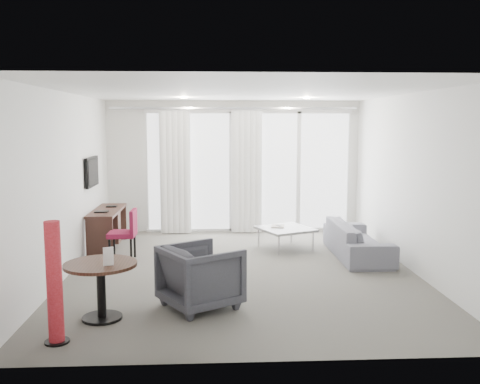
{
  "coord_description": "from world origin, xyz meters",
  "views": [
    {
      "loc": [
        -0.43,
        -7.62,
        2.17
      ],
      "look_at": [
        0.0,
        0.6,
        1.1
      ],
      "focal_mm": 40.0,
      "sensor_mm": 36.0,
      "label": 1
    }
  ],
  "objects_px": {
    "sofa": "(357,240)",
    "rattan_chair_a": "(292,202)",
    "red_lamp": "(54,283)",
    "coffee_table": "(285,238)",
    "desk_chair": "(122,235)",
    "round_table": "(101,291)",
    "tub_armchair": "(201,276)",
    "desk": "(108,229)",
    "rattan_chair_b": "(338,203)"
  },
  "relations": [
    {
      "from": "rattan_chair_a",
      "to": "coffee_table",
      "type": "bearing_deg",
      "value": -123.78
    },
    {
      "from": "round_table",
      "to": "red_lamp",
      "type": "relative_size",
      "value": 0.65
    },
    {
      "from": "round_table",
      "to": "rattan_chair_b",
      "type": "height_order",
      "value": "rattan_chair_b"
    },
    {
      "from": "red_lamp",
      "to": "sofa",
      "type": "relative_size",
      "value": 0.65
    },
    {
      "from": "desk_chair",
      "to": "round_table",
      "type": "height_order",
      "value": "desk_chair"
    },
    {
      "from": "desk",
      "to": "tub_armchair",
      "type": "relative_size",
      "value": 1.76
    },
    {
      "from": "desk",
      "to": "coffee_table",
      "type": "bearing_deg",
      "value": -4.39
    },
    {
      "from": "coffee_table",
      "to": "rattan_chair_b",
      "type": "xyz_separation_m",
      "value": [
        1.56,
        2.7,
        0.2
      ]
    },
    {
      "from": "desk_chair",
      "to": "rattan_chair_a",
      "type": "relative_size",
      "value": 0.97
    },
    {
      "from": "tub_armchair",
      "to": "rattan_chair_b",
      "type": "bearing_deg",
      "value": -59.66
    },
    {
      "from": "red_lamp",
      "to": "desk",
      "type": "bearing_deg",
      "value": 93.79
    },
    {
      "from": "red_lamp",
      "to": "coffee_table",
      "type": "bearing_deg",
      "value": 53.73
    },
    {
      "from": "desk",
      "to": "rattan_chair_a",
      "type": "relative_size",
      "value": 1.71
    },
    {
      "from": "desk",
      "to": "sofa",
      "type": "distance_m",
      "value": 4.26
    },
    {
      "from": "rattan_chair_a",
      "to": "rattan_chair_b",
      "type": "height_order",
      "value": "rattan_chair_a"
    },
    {
      "from": "round_table",
      "to": "tub_armchair",
      "type": "relative_size",
      "value": 0.97
    },
    {
      "from": "sofa",
      "to": "rattan_chair_a",
      "type": "bearing_deg",
      "value": 10.52
    },
    {
      "from": "rattan_chair_a",
      "to": "rattan_chair_b",
      "type": "relative_size",
      "value": 1.09
    },
    {
      "from": "sofa",
      "to": "rattan_chair_a",
      "type": "relative_size",
      "value": 2.25
    },
    {
      "from": "coffee_table",
      "to": "tub_armchair",
      "type": "bearing_deg",
      "value": -116.04
    },
    {
      "from": "desk",
      "to": "round_table",
      "type": "height_order",
      "value": "desk"
    },
    {
      "from": "sofa",
      "to": "rattan_chair_a",
      "type": "xyz_separation_m",
      "value": [
        -0.59,
        3.2,
        0.14
      ]
    },
    {
      "from": "sofa",
      "to": "rattan_chair_a",
      "type": "distance_m",
      "value": 3.26
    },
    {
      "from": "round_table",
      "to": "coffee_table",
      "type": "height_order",
      "value": "round_table"
    },
    {
      "from": "sofa",
      "to": "rattan_chair_b",
      "type": "xyz_separation_m",
      "value": [
        0.46,
        3.27,
        0.11
      ]
    },
    {
      "from": "coffee_table",
      "to": "red_lamp",
      "type": "bearing_deg",
      "value": -126.27
    },
    {
      "from": "tub_armchair",
      "to": "rattan_chair_a",
      "type": "bearing_deg",
      "value": -50.84
    },
    {
      "from": "desk",
      "to": "red_lamp",
      "type": "bearing_deg",
      "value": -86.21
    },
    {
      "from": "round_table",
      "to": "coffee_table",
      "type": "relative_size",
      "value": 0.97
    },
    {
      "from": "desk",
      "to": "round_table",
      "type": "relative_size",
      "value": 1.8
    },
    {
      "from": "desk_chair",
      "to": "sofa",
      "type": "xyz_separation_m",
      "value": [
        3.8,
        0.02,
        -0.13
      ]
    },
    {
      "from": "desk_chair",
      "to": "coffee_table",
      "type": "relative_size",
      "value": 0.99
    },
    {
      "from": "desk",
      "to": "coffee_table",
      "type": "relative_size",
      "value": 1.75
    },
    {
      "from": "round_table",
      "to": "rattan_chair_a",
      "type": "xyz_separation_m",
      "value": [
        3.0,
        5.83,
        0.1
      ]
    },
    {
      "from": "sofa",
      "to": "rattan_chair_b",
      "type": "relative_size",
      "value": 2.46
    },
    {
      "from": "round_table",
      "to": "rattan_chair_b",
      "type": "bearing_deg",
      "value": 55.51
    },
    {
      "from": "round_table",
      "to": "red_lamp",
      "type": "xyz_separation_m",
      "value": [
        -0.32,
        -0.63,
        0.29
      ]
    },
    {
      "from": "desk",
      "to": "red_lamp",
      "type": "relative_size",
      "value": 1.18
    },
    {
      "from": "rattan_chair_a",
      "to": "sofa",
      "type": "bearing_deg",
      "value": -102.28
    },
    {
      "from": "tub_armchair",
      "to": "sofa",
      "type": "bearing_deg",
      "value": -79.17
    },
    {
      "from": "desk",
      "to": "tub_armchair",
      "type": "distance_m",
      "value": 3.53
    },
    {
      "from": "desk",
      "to": "desk_chair",
      "type": "relative_size",
      "value": 1.77
    },
    {
      "from": "rattan_chair_a",
      "to": "desk_chair",
      "type": "bearing_deg",
      "value": -157.59
    },
    {
      "from": "desk",
      "to": "tub_armchair",
      "type": "xyz_separation_m",
      "value": [
        1.68,
        -3.11,
        0.04
      ]
    },
    {
      "from": "red_lamp",
      "to": "coffee_table",
      "type": "height_order",
      "value": "red_lamp"
    },
    {
      "from": "red_lamp",
      "to": "rattan_chair_a",
      "type": "height_order",
      "value": "red_lamp"
    },
    {
      "from": "rattan_chair_a",
      "to": "round_table",
      "type": "bearing_deg",
      "value": -140.07
    },
    {
      "from": "coffee_table",
      "to": "rattan_chair_b",
      "type": "relative_size",
      "value": 1.07
    },
    {
      "from": "desk",
      "to": "coffee_table",
      "type": "xyz_separation_m",
      "value": [
        3.08,
        -0.24,
        -0.15
      ]
    },
    {
      "from": "red_lamp",
      "to": "tub_armchair",
      "type": "distance_m",
      "value": 1.72
    }
  ]
}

